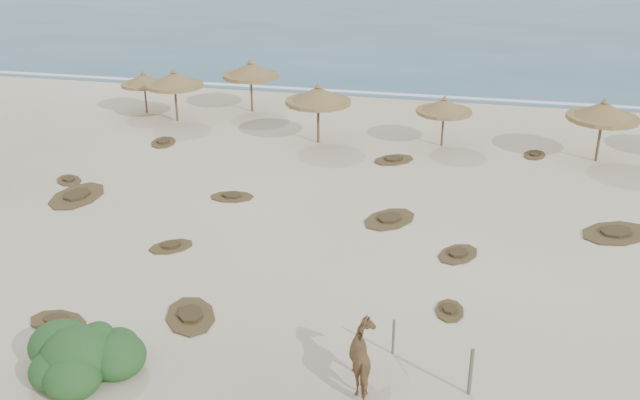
# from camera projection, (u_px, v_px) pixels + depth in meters

# --- Properties ---
(ground) EXTENTS (160.00, 160.00, 0.00)m
(ground) POSITION_uv_depth(u_px,v_px,m) (261.00, 302.00, 22.35)
(ground) COLOR beige
(ground) RESTS_ON ground
(foam_line) EXTENTS (70.00, 0.60, 0.01)m
(foam_line) POSITION_uv_depth(u_px,v_px,m) (379.00, 94.00, 45.66)
(foam_line) COLOR white
(foam_line) RESTS_ON ground
(palapa_0) EXTENTS (2.68, 2.68, 2.48)m
(palapa_0) POSITION_uv_depth(u_px,v_px,m) (144.00, 80.00, 40.93)
(palapa_0) COLOR brown
(palapa_0) RESTS_ON ground
(palapa_1) EXTENTS (4.00, 4.00, 3.00)m
(palapa_1) POSITION_uv_depth(u_px,v_px,m) (174.00, 80.00, 39.27)
(palapa_1) COLOR brown
(palapa_1) RESTS_ON ground
(palapa_2) EXTENTS (4.17, 4.17, 3.09)m
(palapa_2) POSITION_uv_depth(u_px,v_px,m) (251.00, 71.00, 41.03)
(palapa_2) COLOR brown
(palapa_2) RESTS_ON ground
(palapa_3) EXTENTS (3.68, 3.68, 3.13)m
(palapa_3) POSITION_uv_depth(u_px,v_px,m) (318.00, 96.00, 35.75)
(palapa_3) COLOR brown
(palapa_3) RESTS_ON ground
(palapa_4) EXTENTS (3.44, 3.44, 2.62)m
(palapa_4) POSITION_uv_depth(u_px,v_px,m) (444.00, 107.00, 35.42)
(palapa_4) COLOR brown
(palapa_4) RESTS_ON ground
(palapa_5) EXTENTS (4.22, 4.22, 3.11)m
(palapa_5) POSITION_uv_depth(u_px,v_px,m) (603.00, 112.00, 33.22)
(palapa_5) COLOR brown
(palapa_5) RESTS_ON ground
(horse) EXTENTS (1.39, 2.01, 1.55)m
(horse) POSITION_uv_depth(u_px,v_px,m) (366.00, 358.00, 18.32)
(horse) COLOR olive
(horse) RESTS_ON ground
(fence_post_near) EXTENTS (0.12, 0.12, 1.36)m
(fence_post_near) POSITION_uv_depth(u_px,v_px,m) (471.00, 372.00, 17.95)
(fence_post_near) COLOR #6C6351
(fence_post_near) RESTS_ON ground
(fence_post_far) EXTENTS (0.09, 0.09, 1.09)m
(fence_post_far) POSITION_uv_depth(u_px,v_px,m) (393.00, 337.00, 19.61)
(fence_post_far) COLOR #6C6351
(fence_post_far) RESTS_ON ground
(bush) EXTENTS (3.34, 2.95, 1.50)m
(bush) POSITION_uv_depth(u_px,v_px,m) (81.00, 356.00, 18.88)
(bush) COLOR #2D5F29
(bush) RESTS_ON ground
(scrub_1) EXTENTS (2.04, 3.10, 0.16)m
(scrub_1) POSITION_uv_depth(u_px,v_px,m) (77.00, 196.00, 30.08)
(scrub_1) COLOR brown
(scrub_1) RESTS_ON ground
(scrub_2) EXTENTS (1.93, 1.87, 0.16)m
(scrub_2) POSITION_uv_depth(u_px,v_px,m) (171.00, 246.00, 25.76)
(scrub_2) COLOR brown
(scrub_2) RESTS_ON ground
(scrub_3) EXTENTS (2.67, 2.97, 0.16)m
(scrub_3) POSITION_uv_depth(u_px,v_px,m) (390.00, 219.00, 27.92)
(scrub_3) COLOR brown
(scrub_3) RESTS_ON ground
(scrub_4) EXTENTS (1.94, 2.18, 0.16)m
(scrub_4) POSITION_uv_depth(u_px,v_px,m) (458.00, 254.00, 25.20)
(scrub_4) COLOR brown
(scrub_4) RESTS_ON ground
(scrub_5) EXTENTS (3.48, 3.27, 0.16)m
(scrub_5) POSITION_uv_depth(u_px,v_px,m) (616.00, 233.00, 26.77)
(scrub_5) COLOR brown
(scrub_5) RESTS_ON ground
(scrub_6) EXTENTS (1.66, 2.15, 0.16)m
(scrub_6) POSITION_uv_depth(u_px,v_px,m) (163.00, 142.00, 36.57)
(scrub_6) COLOR brown
(scrub_6) RESTS_ON ground
(scrub_7) EXTENTS (2.47, 2.40, 0.16)m
(scrub_7) POSITION_uv_depth(u_px,v_px,m) (394.00, 159.00, 34.17)
(scrub_7) COLOR brown
(scrub_7) RESTS_ON ground
(scrub_8) EXTENTS (1.82, 1.80, 0.16)m
(scrub_8) POSITION_uv_depth(u_px,v_px,m) (69.00, 180.00, 31.71)
(scrub_8) COLOR brown
(scrub_8) RESTS_ON ground
(scrub_9) EXTENTS (2.36, 2.70, 0.16)m
(scrub_9) POSITION_uv_depth(u_px,v_px,m) (190.00, 316.00, 21.51)
(scrub_9) COLOR brown
(scrub_9) RESTS_ON ground
(scrub_10) EXTENTS (1.43, 1.80, 0.16)m
(scrub_10) POSITION_uv_depth(u_px,v_px,m) (534.00, 155.00, 34.81)
(scrub_10) COLOR brown
(scrub_10) RESTS_ON ground
(scrub_11) EXTENTS (2.03, 1.50, 0.16)m
(scrub_11) POSITION_uv_depth(u_px,v_px,m) (58.00, 321.00, 21.22)
(scrub_11) COLOR brown
(scrub_11) RESTS_ON ground
(scrub_12) EXTENTS (0.94, 1.39, 0.16)m
(scrub_12) POSITION_uv_depth(u_px,v_px,m) (450.00, 310.00, 21.78)
(scrub_12) COLOR brown
(scrub_12) RESTS_ON ground
(scrub_13) EXTENTS (2.03, 1.49, 0.16)m
(scrub_13) POSITION_uv_depth(u_px,v_px,m) (232.00, 196.00, 30.00)
(scrub_13) COLOR brown
(scrub_13) RESTS_ON ground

